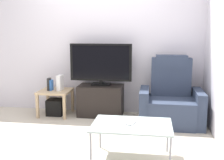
# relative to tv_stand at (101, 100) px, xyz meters

# --- Properties ---
(ground_plane) EXTENTS (6.40, 6.40, 0.00)m
(ground_plane) POSITION_rel_tv_stand_xyz_m (-0.09, -0.84, -0.27)
(ground_plane) COLOR beige
(wall_back) EXTENTS (6.40, 0.06, 2.60)m
(wall_back) POSITION_rel_tv_stand_xyz_m (-0.09, 0.29, 1.03)
(wall_back) COLOR silver
(wall_back) RESTS_ON ground
(wall_side) EXTENTS (0.06, 4.48, 2.60)m
(wall_side) POSITION_rel_tv_stand_xyz_m (1.79, -0.84, 1.03)
(wall_side) COLOR silver
(wall_side) RESTS_ON ground
(tv_stand) EXTENTS (0.77, 0.45, 0.54)m
(tv_stand) POSITION_rel_tv_stand_xyz_m (0.00, 0.00, 0.00)
(tv_stand) COLOR black
(tv_stand) RESTS_ON ground
(television) EXTENTS (1.07, 0.20, 0.72)m
(television) POSITION_rel_tv_stand_xyz_m (-0.00, 0.02, 0.65)
(television) COLOR black
(television) RESTS_ON tv_stand
(recliner_armchair) EXTENTS (0.98, 0.78, 1.08)m
(recliner_armchair) POSITION_rel_tv_stand_xyz_m (1.19, -0.25, 0.10)
(recliner_armchair) COLOR #2D384C
(recliner_armchair) RESTS_ON ground
(side_table) EXTENTS (0.54, 0.54, 0.44)m
(side_table) POSITION_rel_tv_stand_xyz_m (-0.80, -0.08, 0.10)
(side_table) COLOR tan
(side_table) RESTS_ON ground
(subwoofer_box) EXTENTS (0.28, 0.28, 0.28)m
(subwoofer_box) POSITION_rel_tv_stand_xyz_m (-0.80, -0.08, -0.13)
(subwoofer_box) COLOR black
(subwoofer_box) RESTS_ON ground
(book_leftmost) EXTENTS (0.04, 0.12, 0.22)m
(book_leftmost) POSITION_rel_tv_stand_xyz_m (-0.90, -0.10, 0.28)
(book_leftmost) COLOR #262626
(book_leftmost) RESTS_ON side_table
(book_middle) EXTENTS (0.03, 0.11, 0.18)m
(book_middle) POSITION_rel_tv_stand_xyz_m (-0.86, -0.10, 0.27)
(book_middle) COLOR #3366B2
(book_middle) RESTS_ON side_table
(game_console) EXTENTS (0.07, 0.20, 0.27)m
(game_console) POSITION_rel_tv_stand_xyz_m (-0.71, -0.07, 0.31)
(game_console) COLOR white
(game_console) RESTS_ON side_table
(coffee_table) EXTENTS (0.90, 0.60, 0.43)m
(coffee_table) POSITION_rel_tv_stand_xyz_m (0.67, -1.62, 0.13)
(coffee_table) COLOR #B2C6C1
(coffee_table) RESTS_ON ground
(cell_phone) EXTENTS (0.11, 0.16, 0.01)m
(cell_phone) POSITION_rel_tv_stand_xyz_m (0.66, -1.60, 0.16)
(cell_phone) COLOR #B7B7BC
(cell_phone) RESTS_ON coffee_table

